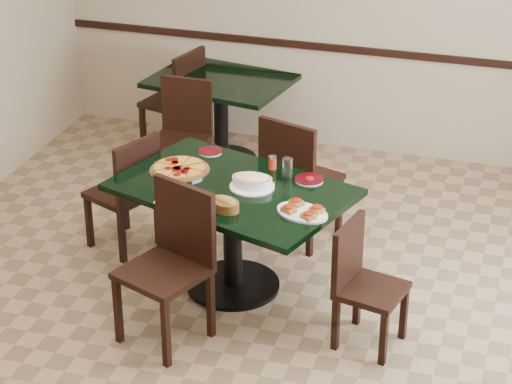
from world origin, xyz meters
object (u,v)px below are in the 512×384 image
(bread_basket, at_px, (225,204))
(pepperoni_pizza, at_px, (180,169))
(main_table, at_px, (232,212))
(bruschetta_platter, at_px, (302,210))
(lasagna_casserole, at_px, (252,181))
(back_chair_near, at_px, (183,130))
(chair_left, at_px, (129,188))
(back_chair_left, at_px, (180,96))
(back_table, at_px, (221,104))
(chair_near, at_px, (173,255))
(chair_right, at_px, (361,279))
(chair_far, at_px, (296,174))

(bread_basket, bearing_deg, pepperoni_pizza, 160.11)
(main_table, bearing_deg, bruschetta_platter, -5.03)
(main_table, xyz_separation_m, bruschetta_platter, (0.52, -0.22, 0.21))
(lasagna_casserole, bearing_deg, bruschetta_platter, -34.49)
(bread_basket, relative_size, bruschetta_platter, 0.59)
(back_chair_near, height_order, pepperoni_pizza, back_chair_near)
(pepperoni_pizza, bearing_deg, main_table, -16.38)
(main_table, height_order, bruschetta_platter, bruschetta_platter)
(back_chair_near, relative_size, lasagna_casserole, 3.10)
(main_table, bearing_deg, chair_left, 180.00)
(pepperoni_pizza, bearing_deg, back_chair_left, 111.51)
(back_table, distance_m, chair_near, 2.53)
(main_table, xyz_separation_m, chair_near, (-0.17, -0.61, -0.01))
(main_table, xyz_separation_m, back_chair_left, (-1.13, 1.97, -0.06))
(bruschetta_platter, bearing_deg, back_chair_near, 153.36)
(chair_left, bearing_deg, lasagna_casserole, 99.43)
(back_chair_left, bearing_deg, main_table, 44.21)
(main_table, bearing_deg, chair_near, -88.32)
(pepperoni_pizza, xyz_separation_m, bread_basket, (0.46, -0.43, 0.02))
(chair_right, relative_size, bread_basket, 3.34)
(chair_right, bearing_deg, pepperoni_pizza, 83.03)
(back_chair_left, distance_m, pepperoni_pizza, 2.00)
(bruschetta_platter, bearing_deg, main_table, 178.73)
(back_table, distance_m, pepperoni_pizza, 1.79)
(back_chair_near, xyz_separation_m, bruschetta_platter, (1.38, -1.54, 0.27))
(back_chair_near, distance_m, pepperoni_pizza, 1.31)
(lasagna_casserole, bearing_deg, chair_near, -117.52)
(back_chair_near, xyz_separation_m, bread_basket, (0.91, -1.63, 0.29))
(chair_far, bearing_deg, lasagna_casserole, 99.53)
(chair_left, distance_m, back_chair_near, 1.05)
(chair_right, distance_m, chair_left, 1.89)
(back_chair_near, height_order, bread_basket, back_chair_near)
(pepperoni_pizza, bearing_deg, chair_right, -19.44)
(back_table, xyz_separation_m, bruschetta_platter, (1.25, -2.08, 0.25))
(main_table, relative_size, chair_far, 1.73)
(back_table, relative_size, lasagna_casserole, 4.22)
(main_table, bearing_deg, chair_right, -2.99)
(chair_far, height_order, chair_right, chair_far)
(back_table, relative_size, bread_basket, 5.10)
(back_table, bearing_deg, chair_right, -43.56)
(back_chair_left, xyz_separation_m, bread_basket, (1.19, -2.28, 0.28))
(lasagna_casserole, bearing_deg, back_chair_left, 120.63)
(back_table, distance_m, bruschetta_platter, 2.44)
(chair_near, height_order, lasagna_casserole, chair_near)
(chair_far, height_order, lasagna_casserole, chair_far)
(bread_basket, bearing_deg, chair_far, 103.46)
(lasagna_casserole, bearing_deg, chair_right, -27.79)
(main_table, xyz_separation_m, bread_basket, (0.06, -0.31, 0.22))
(chair_right, relative_size, chair_left, 0.92)
(back_chair_left, bearing_deg, chair_right, 55.92)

